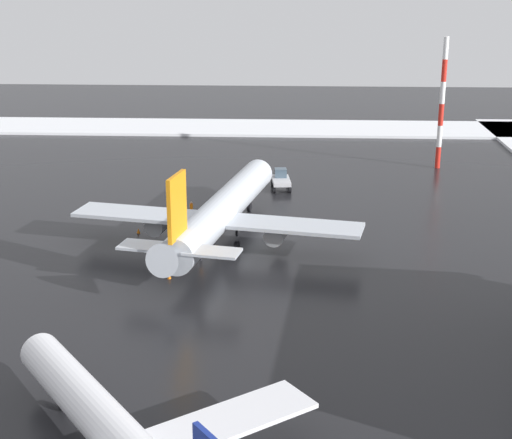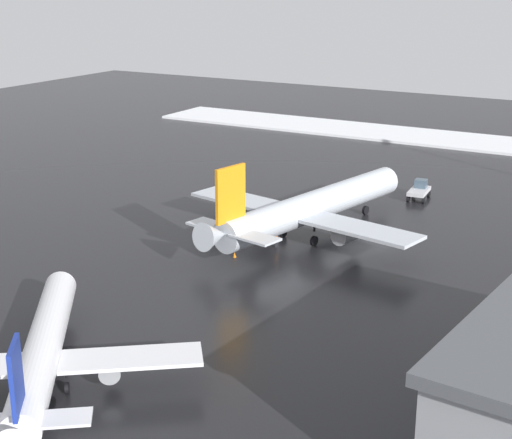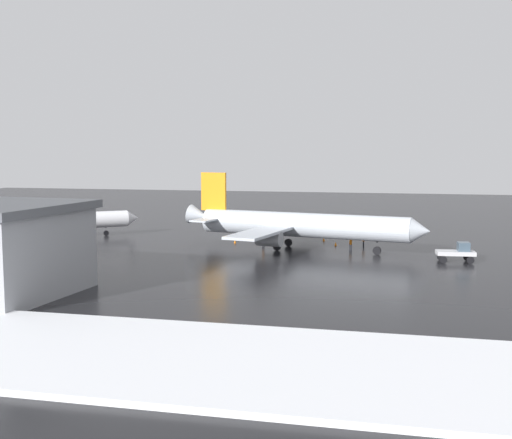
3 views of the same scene
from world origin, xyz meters
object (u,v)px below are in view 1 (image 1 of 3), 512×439
at_px(antenna_mast, 442,104).
at_px(airplane_distant_tail, 118,438).
at_px(pushback_tug, 281,179).
at_px(traffic_cone_mid_line, 169,276).
at_px(ground_crew_beside_wing, 222,212).
at_px(ground_crew_mid_apron, 201,251).
at_px(traffic_cone_near_nose, 183,225).
at_px(traffic_cone_wingtip_side, 138,231).
at_px(ground_crew_by_nose_gear, 191,208).
at_px(airplane_parked_portside, 221,211).

bearing_deg(antenna_mast, airplane_distant_tail, 157.70).
relative_size(pushback_tug, traffic_cone_mid_line, 8.72).
bearing_deg(ground_crew_beside_wing, traffic_cone_mid_line, -115.74).
bearing_deg(ground_crew_mid_apron, traffic_cone_near_nose, 114.42).
bearing_deg(ground_crew_mid_apron, traffic_cone_wingtip_side, 141.40).
distance_m(airplane_distant_tail, ground_crew_by_nose_gear, 48.28).
bearing_deg(traffic_cone_wingtip_side, antenna_mast, -50.35).
relative_size(pushback_tug, antenna_mast, 0.26).
bearing_deg(antenna_mast, traffic_cone_mid_line, 143.81).
bearing_deg(ground_crew_by_nose_gear, traffic_cone_near_nose, -24.51).
xyz_separation_m(ground_crew_by_nose_gear, traffic_cone_mid_line, (-18.86, -0.35, -0.70)).
xyz_separation_m(traffic_cone_mid_line, traffic_cone_wingtip_side, (12.60, 5.25, 0.00)).
distance_m(ground_crew_mid_apron, traffic_cone_mid_line, 5.39).
bearing_deg(ground_crew_mid_apron, airplane_parked_portside, 80.03).
bearing_deg(airplane_parked_portside, traffic_cone_mid_line, 169.83).
bearing_deg(traffic_cone_near_nose, airplane_distant_tail, -176.64).
distance_m(airplane_distant_tail, traffic_cone_near_nose, 44.33).
xyz_separation_m(airplane_distant_tail, pushback_tug, (60.24, -7.80, -1.40)).
xyz_separation_m(traffic_cone_near_nose, traffic_cone_mid_line, (-14.85, -0.79, 0.00)).
distance_m(traffic_cone_near_nose, traffic_cone_wingtip_side, 5.00).
bearing_deg(ground_crew_beside_wing, traffic_cone_wingtip_side, -166.12).
relative_size(airplane_distant_tail, traffic_cone_mid_line, 42.05).
distance_m(ground_crew_mid_apron, traffic_cone_wingtip_side, 10.89).
height_order(airplane_parked_portside, antenna_mast, antenna_mast).
xyz_separation_m(airplane_parked_portside, traffic_cone_wingtip_side, (2.68, 9.15, -3.20)).
relative_size(ground_crew_mid_apron, traffic_cone_wingtip_side, 3.11).
bearing_deg(ground_crew_beside_wing, airplane_parked_portside, -100.26).
relative_size(ground_crew_mid_apron, traffic_cone_mid_line, 3.11).
relative_size(airplane_parked_portside, ground_crew_by_nose_gear, 20.58).
bearing_deg(traffic_cone_near_nose, airplane_parked_portside, -136.44).
xyz_separation_m(antenna_mast, traffic_cone_mid_line, (-43.08, 31.51, -8.81)).
height_order(pushback_tug, traffic_cone_near_nose, pushback_tug).
bearing_deg(ground_crew_by_nose_gear, traffic_cone_mid_line, -17.27).
bearing_deg(traffic_cone_wingtip_side, ground_crew_beside_wing, -61.15).
xyz_separation_m(airplane_distant_tail, traffic_cone_mid_line, (29.34, 1.81, -2.41)).
distance_m(pushback_tug, traffic_cone_mid_line, 32.37).
distance_m(ground_crew_beside_wing, antenna_mast, 39.07).
xyz_separation_m(pushback_tug, traffic_cone_wingtip_side, (-18.30, 14.85, -1.01)).
height_order(ground_crew_beside_wing, traffic_cone_wingtip_side, ground_crew_beside_wing).
bearing_deg(traffic_cone_wingtip_side, traffic_cone_near_nose, -63.26).
height_order(antenna_mast, traffic_cone_wingtip_side, antenna_mast).
distance_m(airplane_distant_tail, traffic_cone_wingtip_side, 42.60).
height_order(airplane_parked_portside, ground_crew_beside_wing, airplane_parked_portside).
distance_m(traffic_cone_near_nose, traffic_cone_mid_line, 14.87).
relative_size(airplane_parked_portside, airplane_distant_tail, 1.52).
height_order(airplane_parked_portside, traffic_cone_near_nose, airplane_parked_portside).
relative_size(ground_crew_beside_wing, traffic_cone_near_nose, 3.11).
distance_m(ground_crew_beside_wing, traffic_cone_near_nose, 4.81).
bearing_deg(pushback_tug, traffic_cone_near_nose, 141.40).
xyz_separation_m(airplane_parked_portside, pushback_tug, (20.98, -5.70, -2.19)).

